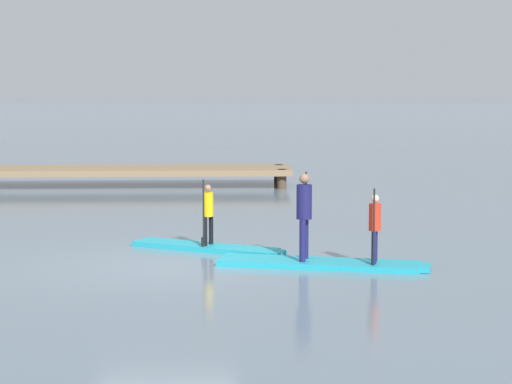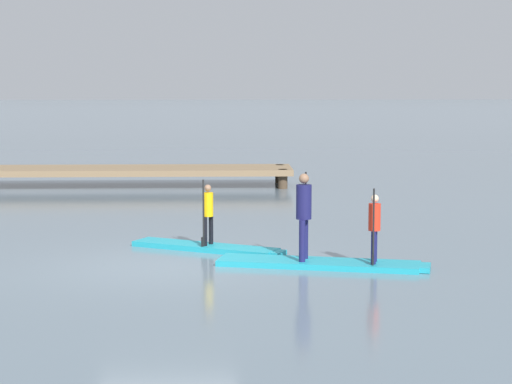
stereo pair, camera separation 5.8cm
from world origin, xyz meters
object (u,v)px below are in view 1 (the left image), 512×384
at_px(paddler_adult, 304,211).
at_px(paddler_child_front, 375,224).
at_px(paddler_child_solo, 208,211).
at_px(paddleboard_near, 208,247).
at_px(paddleboard_far, 323,264).

relative_size(paddler_adult, paddler_child_front, 1.17).
bearing_deg(paddler_child_solo, paddler_child_front, -33.49).
relative_size(paddleboard_near, paddler_child_solo, 2.34).
height_order(paddler_child_solo, paddleboard_far, paddler_child_solo).
bearing_deg(paddleboard_far, paddler_child_solo, 140.27).
distance_m(paddler_child_solo, paddler_adult, 2.32).
height_order(paddleboard_far, paddler_adult, paddler_adult).
height_order(paddleboard_near, paddler_child_solo, paddler_child_solo).
height_order(paddler_child_solo, paddler_adult, paddler_adult).
bearing_deg(paddler_child_front, paddleboard_near, 146.32).
height_order(paddleboard_far, paddler_child_front, paddler_child_front).
bearing_deg(paddler_child_front, paddler_child_solo, 146.51).
bearing_deg(paddler_adult, paddleboard_far, -15.20).
xyz_separation_m(paddleboard_far, paddler_adult, (-0.32, 0.09, 0.91)).
xyz_separation_m(paddleboard_near, paddleboard_far, (2.00, -1.68, 0.00)).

